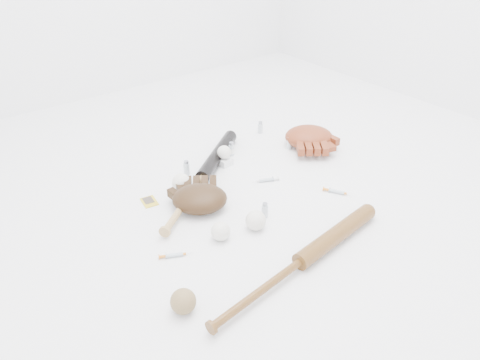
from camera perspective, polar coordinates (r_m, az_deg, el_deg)
bat_dark at (r=2.07m, az=-4.57°, el=0.41°), size 0.75×0.57×0.06m
bat_wood at (r=1.63m, az=7.42°, el=-9.78°), size 0.87×0.16×0.06m
glove_dark at (r=1.90m, az=-4.94°, el=-2.25°), size 0.37×0.37×0.10m
glove_tan at (r=2.39m, az=8.40°, el=5.25°), size 0.40×0.40×0.10m
trading_card at (r=1.99m, az=-10.99°, el=-2.61°), size 0.07×0.09×0.00m
pedestal at (r=2.22m, az=-1.93°, el=2.28°), size 0.07×0.07×0.03m
baseball_on_pedestal at (r=2.19m, az=-1.95°, el=3.40°), size 0.06×0.06×0.06m
baseball_left at (r=1.74m, az=-2.37°, el=-6.26°), size 0.07×0.07×0.07m
baseball_upper at (r=2.02m, az=-7.16°, el=-0.34°), size 0.08×0.08×0.08m
baseball_mid at (r=1.78m, az=1.92°, el=-4.95°), size 0.08×0.08×0.08m
baseball_aged at (r=1.48m, az=-6.94°, el=-14.47°), size 0.08×0.08×0.08m
syringe_0 at (r=1.69m, az=-7.98°, el=-9.04°), size 0.13×0.08×0.02m
syringe_1 at (r=2.09m, az=3.23°, el=0.01°), size 0.14×0.08×0.02m
syringe_2 at (r=2.11m, az=-3.98°, el=0.35°), size 0.12×0.13×0.02m
syringe_3 at (r=2.05m, az=11.72°, el=-1.39°), size 0.09×0.14×0.02m
vial_0 at (r=2.29m, az=-1.05°, el=3.83°), size 0.03×0.03×0.07m
vial_1 at (r=2.52m, az=2.49°, el=6.44°), size 0.03×0.03×0.07m
vial_2 at (r=2.14m, az=-6.54°, el=1.51°), size 0.03×0.03×0.07m
vial_3 at (r=2.42m, az=9.71°, el=5.24°), size 0.04×0.04×0.09m
vial_4 at (r=1.86m, az=3.04°, el=-3.66°), size 0.03×0.03×0.06m
vial_5 at (r=2.37m, az=6.01°, el=4.51°), size 0.02×0.02×0.06m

